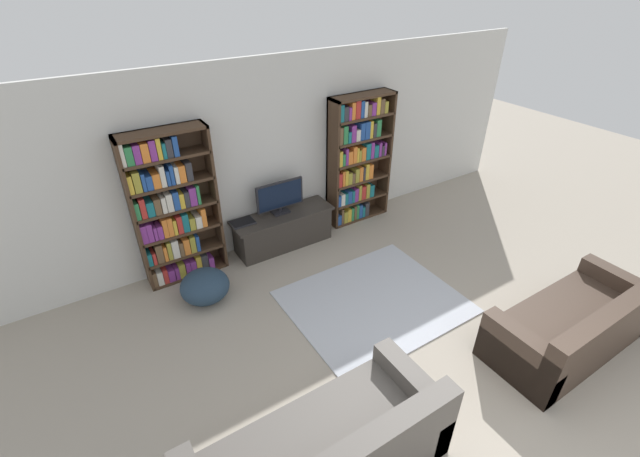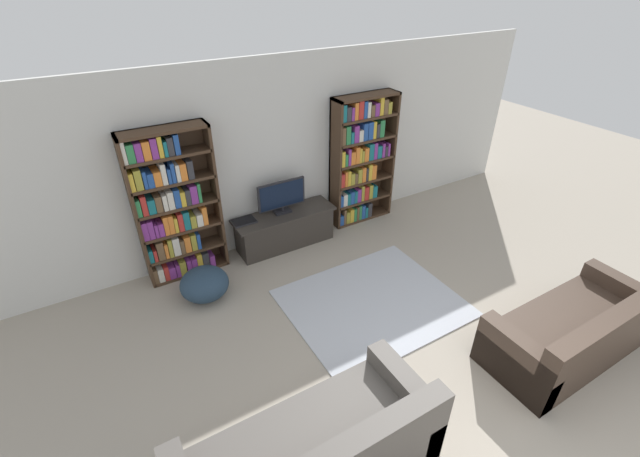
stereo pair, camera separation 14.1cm
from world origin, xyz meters
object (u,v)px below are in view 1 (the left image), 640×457
(tv_stand, at_px, (283,229))
(beanbag_ottoman, at_px, (205,286))
(television, at_px, (280,197))
(bookshelf_right, at_px, (356,159))
(laptop, at_px, (242,222))
(couch_right_sofa, at_px, (573,327))
(bookshelf_left, at_px, (171,210))

(tv_stand, relative_size, beanbag_ottoman, 2.49)
(television, height_order, beanbag_ottoman, television)
(bookshelf_right, bearing_deg, tv_stand, -175.51)
(television, relative_size, laptop, 2.19)
(couch_right_sofa, bearing_deg, beanbag_ottoman, 137.25)
(bookshelf_left, distance_m, tv_stand, 1.62)
(bookshelf_left, bearing_deg, beanbag_ottoman, -82.65)
(bookshelf_left, relative_size, laptop, 6.14)
(bookshelf_right, distance_m, couch_right_sofa, 3.56)
(tv_stand, distance_m, television, 0.51)
(television, bearing_deg, laptop, 177.69)
(bookshelf_left, xyz_separation_m, television, (1.45, -0.06, -0.20))
(couch_right_sofa, bearing_deg, bookshelf_right, 95.49)
(bookshelf_right, distance_m, beanbag_ottoman, 2.91)
(bookshelf_right, distance_m, laptop, 1.99)
(beanbag_ottoman, bearing_deg, tv_stand, 21.45)
(laptop, xyz_separation_m, couch_right_sofa, (2.26, -3.43, -0.26))
(tv_stand, relative_size, laptop, 4.58)
(bookshelf_left, bearing_deg, tv_stand, -4.19)
(television, xyz_separation_m, beanbag_ottoman, (-1.37, -0.59, -0.58))
(bookshelf_right, bearing_deg, bookshelf_left, 179.99)
(laptop, distance_m, couch_right_sofa, 4.12)
(beanbag_ottoman, bearing_deg, bookshelf_right, 13.34)
(television, height_order, couch_right_sofa, television)
(tv_stand, distance_m, beanbag_ottoman, 1.47)
(bookshelf_left, distance_m, beanbag_ottoman, 1.02)
(tv_stand, relative_size, television, 2.09)
(bookshelf_right, distance_m, tv_stand, 1.55)
(laptop, xyz_separation_m, beanbag_ottoman, (-0.79, -0.61, -0.34))
(tv_stand, xyz_separation_m, laptop, (-0.58, 0.07, 0.27))
(couch_right_sofa, bearing_deg, tv_stand, 116.58)
(bookshelf_left, height_order, bookshelf_right, same)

